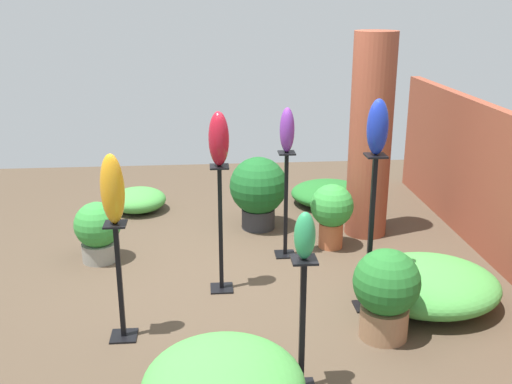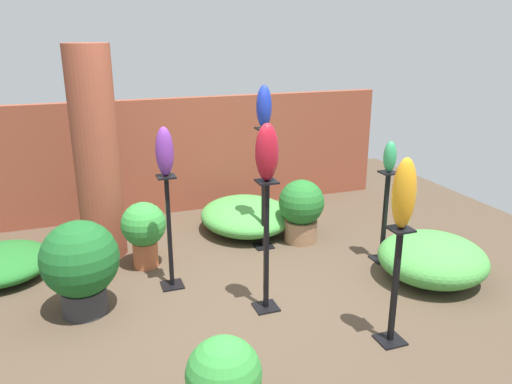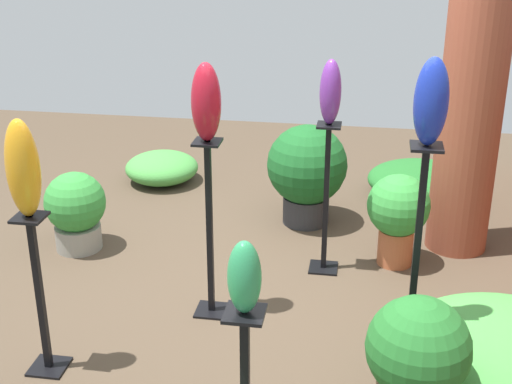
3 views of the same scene
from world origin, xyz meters
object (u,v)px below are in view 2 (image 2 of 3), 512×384
(art_vase_amber, at_px, (404,193))
(art_vase_jade, at_px, (390,157))
(pedestal_ruby, at_px, (266,252))
(pedestal_amber, at_px, (394,292))
(art_vase_cobalt, at_px, (264,107))
(art_vase_violet, at_px, (165,152))
(art_vase_ruby, at_px, (267,152))
(pedestal_cobalt, at_px, (264,194))
(potted_plant_mid_right, at_px, (301,208))
(potted_plant_front_left, at_px, (80,263))
(potted_plant_near_pillar, at_px, (224,382))
(pedestal_jade, at_px, (384,221))
(pedestal_violet, at_px, (170,238))
(potted_plant_front_right, at_px, (144,229))
(brick_pillar, at_px, (96,155))

(art_vase_amber, relative_size, art_vase_jade, 1.69)
(pedestal_ruby, bearing_deg, art_vase_amber, -46.78)
(pedestal_amber, bearing_deg, art_vase_cobalt, 98.54)
(pedestal_amber, height_order, art_vase_violet, art_vase_violet)
(art_vase_ruby, xyz_separation_m, art_vase_amber, (0.73, -0.77, -0.18))
(pedestal_cobalt, bearing_deg, art_vase_cobalt, 90.00)
(potted_plant_mid_right, bearing_deg, potted_plant_front_left, -162.16)
(pedestal_amber, distance_m, art_vase_amber, 0.77)
(potted_plant_near_pillar, bearing_deg, art_vase_amber, 15.77)
(pedestal_ruby, relative_size, art_vase_cobalt, 2.63)
(pedestal_ruby, height_order, potted_plant_mid_right, pedestal_ruby)
(pedestal_amber, xyz_separation_m, art_vase_cobalt, (-0.30, 1.98, 1.12))
(pedestal_jade, height_order, art_vase_cobalt, art_vase_cobalt)
(pedestal_jade, bearing_deg, art_vase_violet, 175.22)
(art_vase_violet, bearing_deg, pedestal_violet, -26.57)
(potted_plant_front_left, bearing_deg, pedestal_ruby, -17.42)
(art_vase_amber, bearing_deg, pedestal_ruby, 133.22)
(art_vase_ruby, height_order, potted_plant_mid_right, art_vase_ruby)
(pedestal_ruby, relative_size, art_vase_ruby, 2.49)
(pedestal_violet, relative_size, potted_plant_mid_right, 1.50)
(pedestal_cobalt, xyz_separation_m, potted_plant_mid_right, (0.45, 0.01, -0.22))
(potted_plant_front_left, bearing_deg, art_vase_cobalt, 21.48)
(pedestal_jade, xyz_separation_m, potted_plant_front_left, (-2.93, -0.02, 0.03))
(art_vase_amber, relative_size, potted_plant_near_pillar, 0.86)
(pedestal_amber, height_order, art_vase_jade, art_vase_jade)
(pedestal_amber, relative_size, potted_plant_near_pillar, 1.56)
(pedestal_ruby, xyz_separation_m, potted_plant_mid_right, (0.88, 1.21, -0.13))
(pedestal_ruby, xyz_separation_m, potted_plant_near_pillar, (-0.72, -1.18, -0.20))
(pedestal_cobalt, bearing_deg, art_vase_jade, -34.66)
(potted_plant_front_left, bearing_deg, pedestal_cobalt, 21.48)
(pedestal_jade, xyz_separation_m, art_vase_violet, (-2.16, 0.18, 0.86))
(pedestal_violet, relative_size, potted_plant_front_left, 1.32)
(pedestal_violet, distance_m, pedestal_amber, 2.01)
(pedestal_violet, bearing_deg, potted_plant_front_right, 108.65)
(pedestal_amber, relative_size, potted_plant_mid_right, 1.31)
(art_vase_violet, height_order, potted_plant_front_left, art_vase_violet)
(brick_pillar, height_order, pedestal_amber, brick_pillar)
(art_vase_cobalt, distance_m, potted_plant_near_pillar, 2.91)
(pedestal_jade, bearing_deg, potted_plant_front_right, 163.72)
(pedestal_cobalt, relative_size, potted_plant_mid_right, 1.86)
(pedestal_cobalt, relative_size, art_vase_violet, 3.08)
(pedestal_cobalt, distance_m, art_vase_violet, 1.41)
(art_vase_ruby, relative_size, potted_plant_mid_right, 0.64)
(pedestal_amber, xyz_separation_m, potted_plant_front_right, (-1.58, 1.93, -0.02))
(pedestal_violet, bearing_deg, art_vase_cobalt, 25.88)
(pedestal_amber, relative_size, art_vase_cobalt, 2.15)
(pedestal_jade, xyz_separation_m, art_vase_ruby, (-1.47, -0.48, 0.95))
(potted_plant_mid_right, bearing_deg, pedestal_amber, -94.53)
(pedestal_ruby, distance_m, potted_plant_near_pillar, 1.40)
(art_vase_violet, relative_size, potted_plant_mid_right, 0.60)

